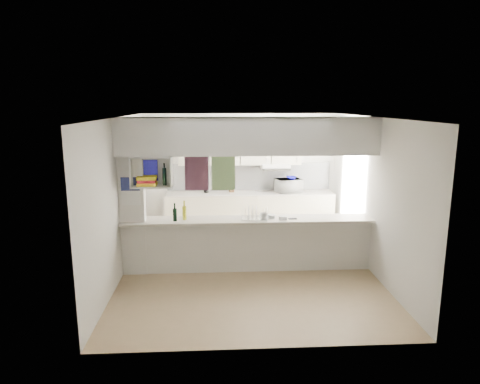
{
  "coord_description": "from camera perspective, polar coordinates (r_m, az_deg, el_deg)",
  "views": [
    {
      "loc": [
        -0.51,
        -6.91,
        2.83
      ],
      "look_at": [
        -0.1,
        0.5,
        1.27
      ],
      "focal_mm": 32.0,
      "sensor_mm": 36.0,
      "label": 1
    }
  ],
  "objects": [
    {
      "name": "wall_left",
      "position": [
        7.25,
        -15.73,
        -0.78
      ],
      "size": [
        0.0,
        4.8,
        4.8
      ],
      "primitive_type": "plane",
      "rotation": [
        1.57,
        0.0,
        1.57
      ],
      "color": "silver",
      "rests_on": "floor"
    },
    {
      "name": "kitchen_run",
      "position": [
        9.29,
        1.06,
        -0.61
      ],
      "size": [
        3.6,
        0.63,
        2.24
      ],
      "color": "beige",
      "rests_on": "floor"
    },
    {
      "name": "utensil_jar",
      "position": [
        9.25,
        -4.54,
        0.35
      ],
      "size": [
        0.1,
        0.1,
        0.14
      ],
      "primitive_type": "cylinder",
      "color": "black",
      "rests_on": "bench_top"
    },
    {
      "name": "wine_bottles",
      "position": [
        7.13,
        -8.03,
        -2.84
      ],
      "size": [
        0.22,
        0.15,
        0.32
      ],
      "color": "black",
      "rests_on": "breakfast_bar"
    },
    {
      "name": "cubby_shelf",
      "position": [
        7.02,
        -11.78,
        2.42
      ],
      "size": [
        0.65,
        0.35,
        0.5
      ],
      "color": "white",
      "rests_on": "bulkhead"
    },
    {
      "name": "bowl",
      "position": [
        9.26,
        6.83,
        1.88
      ],
      "size": [
        0.23,
        0.23,
        0.06
      ],
      "primitive_type": "imported",
      "color": "#100D99",
      "rests_on": "microwave"
    },
    {
      "name": "ceiling",
      "position": [
        6.93,
        1.09,
        9.94
      ],
      "size": [
        4.8,
        4.8,
        0.0
      ],
      "primitive_type": "plane",
      "color": "white",
      "rests_on": "wall_back"
    },
    {
      "name": "plastic_tubs",
      "position": [
        7.2,
        4.91,
        -3.34
      ],
      "size": [
        0.48,
        0.21,
        0.06
      ],
      "color": "silver",
      "rests_on": "breakfast_bar"
    },
    {
      "name": "dish_rack",
      "position": [
        7.17,
        1.99,
        -2.85
      ],
      "size": [
        0.48,
        0.38,
        0.23
      ],
      "rotation": [
        0.0,
        0.0,
        -0.13
      ],
      "color": "silver",
      "rests_on": "breakfast_bar"
    },
    {
      "name": "wall_right",
      "position": [
        7.55,
        17.16,
        -0.39
      ],
      "size": [
        0.0,
        4.8,
        4.8
      ],
      "primitive_type": "plane",
      "rotation": [
        1.57,
        0.0,
        -1.57
      ],
      "color": "silver",
      "rests_on": "floor"
    },
    {
      "name": "knife_block",
      "position": [
        9.28,
        -1.14,
        0.56
      ],
      "size": [
        0.11,
        0.1,
        0.19
      ],
      "primitive_type": "cube",
      "rotation": [
        0.0,
        0.0,
        0.25
      ],
      "color": "brown",
      "rests_on": "bench_top"
    },
    {
      "name": "microwave",
      "position": [
        9.31,
        6.52,
        0.85
      ],
      "size": [
        0.61,
        0.5,
        0.29
      ],
      "primitive_type": "imported",
      "rotation": [
        0.0,
        0.0,
        3.45
      ],
      "color": "white",
      "rests_on": "bench_top"
    },
    {
      "name": "cup",
      "position": [
        7.15,
        3.21,
        -3.14
      ],
      "size": [
        0.15,
        0.15,
        0.1
      ],
      "primitive_type": "imported",
      "rotation": [
        0.0,
        0.0,
        0.19
      ],
      "color": "white",
      "rests_on": "dish_rack"
    },
    {
      "name": "floor",
      "position": [
        7.49,
        1.01,
        -10.37
      ],
      "size": [
        4.8,
        4.8,
        0.0
      ],
      "primitive_type": "plane",
      "color": "tan",
      "rests_on": "ground"
    },
    {
      "name": "wall_back",
      "position": [
        9.45,
        -0.02,
        2.54
      ],
      "size": [
        4.2,
        0.0,
        4.2
      ],
      "primitive_type": "plane",
      "rotation": [
        1.57,
        0.0,
        0.0
      ],
      "color": "silver",
      "rests_on": "floor"
    },
    {
      "name": "servery_partition",
      "position": [
        7.02,
        -0.35,
        2.24
      ],
      "size": [
        4.2,
        0.5,
        2.6
      ],
      "color": "silver",
      "rests_on": "floor"
    }
  ]
}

